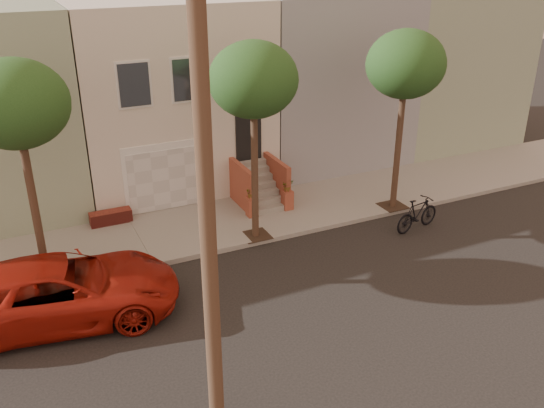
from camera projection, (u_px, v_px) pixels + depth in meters
name	position (u px, v px, depth m)	size (l,w,h in m)	color
ground	(280.00, 308.00, 15.66)	(90.00, 90.00, 0.00)	black
sidewalk	(212.00, 226.00, 20.03)	(40.00, 3.70, 0.15)	gray
house_row	(158.00, 88.00, 23.37)	(33.10, 11.70, 7.00)	#B8AF9D
tree_left	(16.00, 106.00, 14.55)	(2.70, 2.57, 6.30)	#2D2116
tree_mid	(254.00, 81.00, 17.10)	(2.70, 2.57, 6.30)	#2D2116
tree_right	(406.00, 65.00, 19.25)	(2.70, 2.57, 6.30)	#2D2116
pickup_truck	(61.00, 291.00, 14.92)	(2.77, 6.00, 1.67)	maroon
motorcycle	(417.00, 214.00, 19.72)	(0.54, 1.93, 1.16)	black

